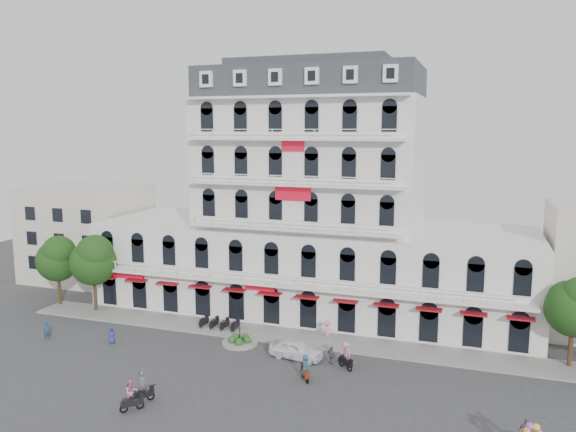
{
  "coord_description": "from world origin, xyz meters",
  "views": [
    {
      "loc": [
        16.35,
        -37.63,
        18.92
      ],
      "look_at": [
        0.16,
        10.0,
        11.11
      ],
      "focal_mm": 35.0,
      "sensor_mm": 36.0,
      "label": 1
    }
  ],
  "objects_px": {
    "parked_car": "(296,349)",
    "rider_east": "(305,368)",
    "rider_west": "(143,388)",
    "rider_center": "(346,354)",
    "rider_southwest": "(131,395)"
  },
  "relations": [
    {
      "from": "parked_car",
      "to": "rider_east",
      "type": "distance_m",
      "value": 4.2
    },
    {
      "from": "rider_west",
      "to": "rider_center",
      "type": "xyz_separation_m",
      "value": [
        12.16,
        9.95,
        0.16
      ]
    },
    {
      "from": "parked_car",
      "to": "rider_east",
      "type": "xyz_separation_m",
      "value": [
        1.92,
        -3.72,
        0.24
      ]
    },
    {
      "from": "rider_southwest",
      "to": "rider_east",
      "type": "distance_m",
      "value": 12.79
    },
    {
      "from": "parked_car",
      "to": "rider_center",
      "type": "height_order",
      "value": "rider_center"
    },
    {
      "from": "parked_car",
      "to": "rider_center",
      "type": "distance_m",
      "value": 4.45
    },
    {
      "from": "rider_west",
      "to": "rider_southwest",
      "type": "bearing_deg",
      "value": -144.7
    },
    {
      "from": "rider_east",
      "to": "rider_west",
      "type": "bearing_deg",
      "value": 91.84
    },
    {
      "from": "rider_west",
      "to": "rider_east",
      "type": "bearing_deg",
      "value": -17.51
    },
    {
      "from": "rider_center",
      "to": "rider_east",
      "type": "bearing_deg",
      "value": -88.91
    },
    {
      "from": "rider_west",
      "to": "rider_southwest",
      "type": "relative_size",
      "value": 1.01
    },
    {
      "from": "rider_east",
      "to": "rider_center",
      "type": "relative_size",
      "value": 0.91
    },
    {
      "from": "rider_southwest",
      "to": "rider_center",
      "type": "relative_size",
      "value": 1.0
    },
    {
      "from": "parked_car",
      "to": "rider_southwest",
      "type": "distance_m",
      "value": 14.33
    },
    {
      "from": "parked_car",
      "to": "rider_east",
      "type": "relative_size",
      "value": 2.2
    }
  ]
}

